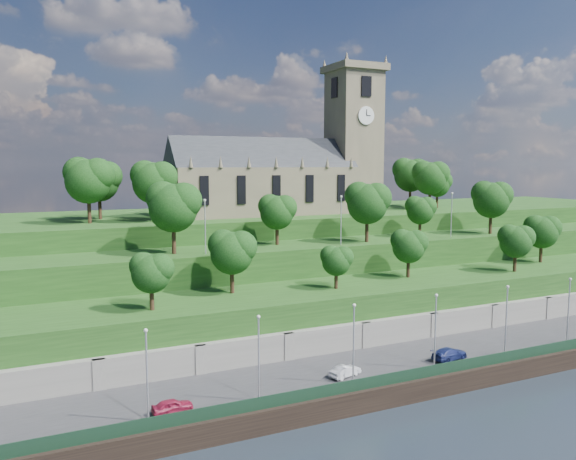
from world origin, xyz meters
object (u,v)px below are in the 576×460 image
church (288,170)px  car_right (449,354)px  car_left (172,406)px  car_middle (345,371)px

church → car_right: 46.56m
car_left → car_middle: (17.92, 1.01, -0.02)m
church → car_middle: bearing=-106.9°
car_left → car_middle: bearing=-90.8°
church → car_right: (0.42, -42.11, -19.87)m
car_middle → church: bearing=-33.1°
church → car_right: bearing=-89.4°
church → car_left: 56.17m
church → car_left: size_ratio=10.77×
car_left → church: bearing=-39.6°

